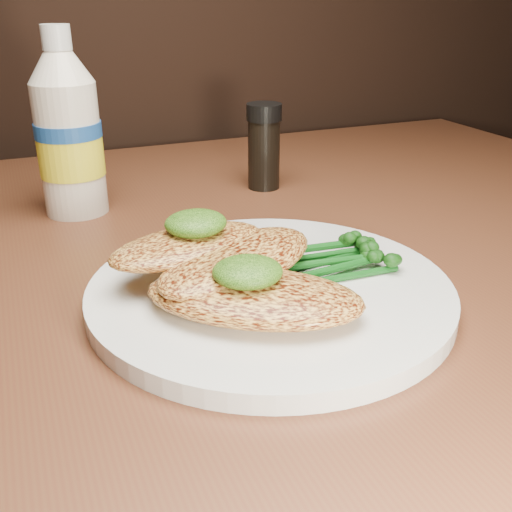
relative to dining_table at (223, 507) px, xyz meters
name	(u,v)px	position (x,y,z in m)	size (l,w,h in m)	color
dining_table	(223,507)	(0.00, 0.00, 0.00)	(1.20, 0.80, 0.75)	#522818
plate	(270,291)	(0.00, -0.15, 0.38)	(0.29, 0.29, 0.02)	white
chicken_front	(254,297)	(-0.03, -0.19, 0.40)	(0.16, 0.09, 0.03)	#EEAC4B
chicken_mid	(238,260)	(-0.03, -0.14, 0.41)	(0.16, 0.08, 0.02)	#EEAC4B
chicken_back	(188,245)	(-0.06, -0.11, 0.42)	(0.13, 0.07, 0.02)	#EEAC4B
pesto_front	(248,272)	(-0.04, -0.18, 0.42)	(0.05, 0.05, 0.02)	black
pesto_back	(196,223)	(-0.05, -0.11, 0.43)	(0.05, 0.05, 0.02)	black
broccolini_bundle	(322,258)	(0.05, -0.14, 0.40)	(0.14, 0.10, 0.02)	#104B14
mayo_bottle	(67,124)	(-0.12, 0.13, 0.47)	(0.07, 0.07, 0.20)	#F5E6CF
pepper_grinder	(264,147)	(0.11, 0.13, 0.43)	(0.04, 0.04, 0.10)	black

